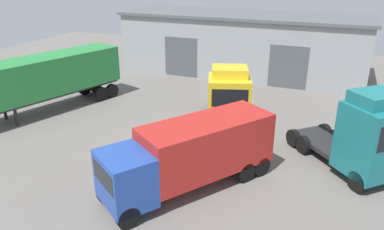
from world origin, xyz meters
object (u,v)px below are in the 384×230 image
tractor_unit_yellow (229,100)px  container_trailer_green (50,76)px  box_truck_blue (191,152)px  tractor_unit_teal (366,138)px  traffic_cone (162,123)px  gravel_pile (377,118)px

tractor_unit_yellow → container_trailer_green: (-12.62, -1.47, 0.56)m
box_truck_blue → tractor_unit_teal: bearing=152.7°
box_truck_blue → traffic_cone: (-4.39, 5.84, -1.59)m
gravel_pile → traffic_cone: size_ratio=5.98×
tractor_unit_yellow → tractor_unit_teal: tractor_unit_teal is taller
tractor_unit_yellow → tractor_unit_teal: 8.34m
gravel_pile → container_trailer_green: bearing=-167.5°
container_trailer_green → traffic_cone: bearing=110.0°
container_trailer_green → gravel_pile: 21.96m
tractor_unit_yellow → traffic_cone: size_ratio=11.87×
tractor_unit_yellow → container_trailer_green: bearing=-102.1°
container_trailer_green → gravel_pile: container_trailer_green is taller
container_trailer_green → tractor_unit_teal: tractor_unit_teal is taller
tractor_unit_teal → gravel_pile: tractor_unit_teal is taller
box_truck_blue → traffic_cone: box_truck_blue is taller
tractor_unit_yellow → gravel_pile: (8.75, 3.25, -1.15)m
tractor_unit_teal → gravel_pile: 6.55m
container_trailer_green → traffic_cone: (8.61, 0.21, -2.26)m
box_truck_blue → gravel_pile: size_ratio=2.50×
container_trailer_green → gravel_pile: size_ratio=3.27×
tractor_unit_yellow → box_truck_blue: 7.12m
tractor_unit_yellow → gravel_pile: bearing=91.6°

